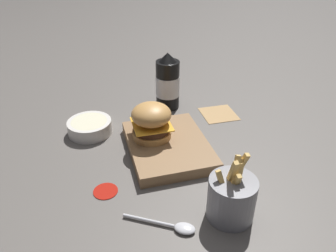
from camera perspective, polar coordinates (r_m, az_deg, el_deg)
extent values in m
plane|color=#5B5651|center=(0.97, 1.18, -2.96)|extent=(6.00, 6.00, 0.00)
cube|color=olive|center=(0.93, 0.00, -3.48)|extent=(0.28, 0.22, 0.03)
cylinder|color=tan|center=(0.94, -2.83, -1.25)|extent=(0.11, 0.11, 0.02)
cylinder|color=#422819|center=(0.93, -2.86, -0.24)|extent=(0.10, 0.10, 0.02)
cube|color=gold|center=(0.92, -2.88, 0.34)|extent=(0.11, 0.11, 0.00)
ellipsoid|color=tan|center=(0.90, -2.93, 2.03)|extent=(0.11, 0.11, 0.06)
cylinder|color=black|center=(1.13, -0.06, 7.18)|extent=(0.08, 0.08, 0.17)
cylinder|color=silver|center=(1.13, -0.06, 7.02)|extent=(0.08, 0.08, 0.07)
cone|color=black|center=(1.09, -0.06, 11.92)|extent=(0.06, 0.06, 0.03)
cylinder|color=slate|center=(0.73, 10.98, -12.28)|extent=(0.10, 0.10, 0.10)
cube|color=#E5B760|center=(0.71, 11.17, -8.67)|extent=(0.02, 0.02, 0.08)
cube|color=#E5B760|center=(0.70, 11.65, -9.97)|extent=(0.03, 0.01, 0.07)
cube|color=#E5B760|center=(0.69, 11.54, -8.82)|extent=(0.04, 0.03, 0.10)
cube|color=#E5B760|center=(0.69, 9.39, -10.01)|extent=(0.03, 0.02, 0.07)
cube|color=#E5B760|center=(0.69, 11.46, -9.02)|extent=(0.04, 0.04, 0.09)
cube|color=#E5B760|center=(0.69, 10.86, -8.60)|extent=(0.04, 0.01, 0.10)
cube|color=#E5B760|center=(0.71, 12.06, -7.52)|extent=(0.03, 0.03, 0.10)
cube|color=#E5B760|center=(0.71, 12.22, -8.35)|extent=(0.02, 0.01, 0.08)
cylinder|color=silver|center=(1.03, -13.46, -0.15)|extent=(0.13, 0.13, 0.04)
cylinder|color=beige|center=(1.02, -13.58, 0.67)|extent=(0.11, 0.11, 0.01)
cylinder|color=silver|center=(0.73, -3.44, -16.10)|extent=(0.07, 0.10, 0.01)
ellipsoid|color=silver|center=(0.72, 2.94, -17.40)|extent=(0.05, 0.06, 0.01)
cylinder|color=#B21E14|center=(0.82, -10.82, -11.04)|extent=(0.06, 0.06, 0.00)
cube|color=tan|center=(1.13, 8.82, 2.12)|extent=(0.11, 0.11, 0.00)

